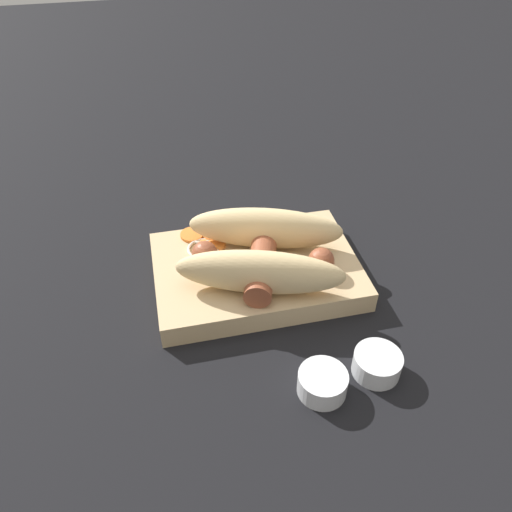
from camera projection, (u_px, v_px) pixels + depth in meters
The scene contains 7 objects.
ground_plane at pixel (256, 279), 0.65m from camera, with size 3.00×3.00×0.00m, color black.
food_tray at pixel (256, 271), 0.64m from camera, with size 0.25×0.18×0.03m.
bread_roll at pixel (263, 249), 0.60m from camera, with size 0.23×0.18×0.06m.
sausage at pixel (262, 257), 0.61m from camera, with size 0.17×0.15×0.03m.
pickled_veggies at pixel (204, 241), 0.66m from camera, with size 0.06×0.07×0.00m.
condiment_cup_near at pixel (322, 384), 0.51m from camera, with size 0.05×0.05×0.03m.
condiment_cup_far at pixel (377, 365), 0.53m from camera, with size 0.05×0.05×0.03m.
Camera 1 is at (0.10, 0.46, 0.44)m, focal length 35.00 mm.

